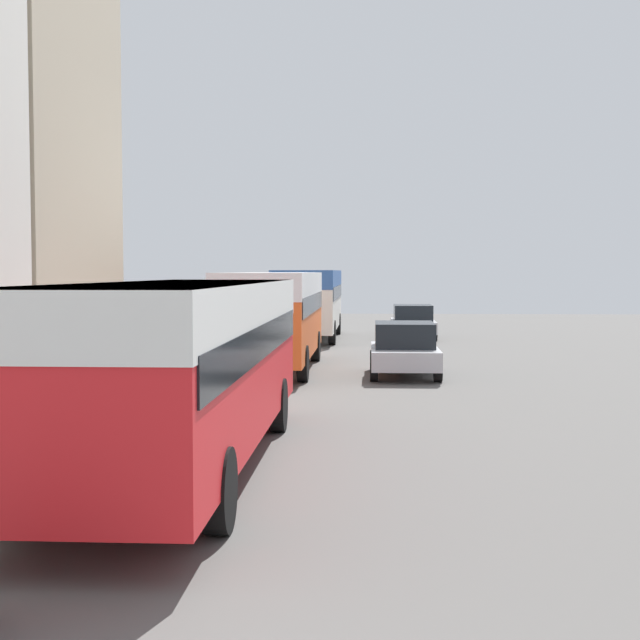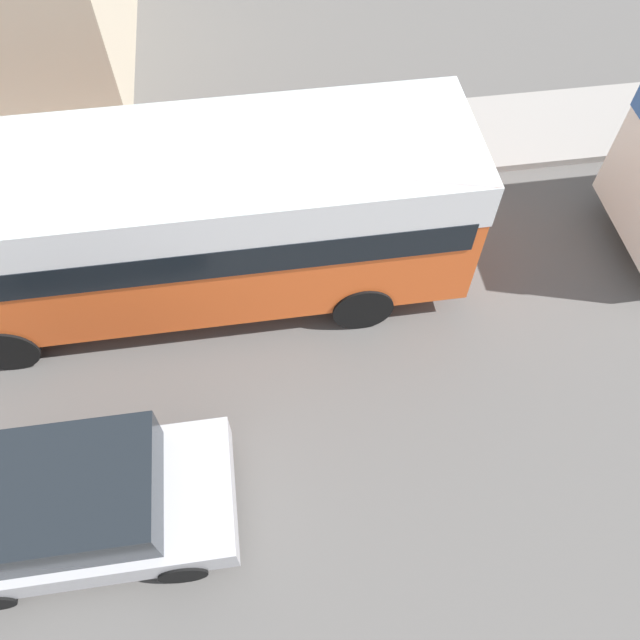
{
  "view_description": "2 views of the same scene",
  "coord_description": "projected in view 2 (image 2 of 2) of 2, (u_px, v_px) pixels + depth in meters",
  "views": [
    {
      "loc": [
        0.99,
        -3.05,
        3.0
      ],
      "look_at": [
        -0.46,
        22.61,
        1.59
      ],
      "focal_mm": 50.0,
      "sensor_mm": 36.0,
      "label": 1
    },
    {
      "loc": [
        4.86,
        25.02,
        8.8
      ],
      "look_at": [
        -0.12,
        25.73,
        1.26
      ],
      "focal_mm": 35.0,
      "sensor_mm": 36.0,
      "label": 2
    }
  ],
  "objects": [
    {
      "name": "car_far_curb",
      "position": [
        81.0,
        504.0,
        8.04
      ],
      "size": [
        1.95,
        3.89,
        1.55
      ],
      "rotation": [
        0.0,
        0.0,
        3.14
      ],
      "color": "#B7B7BC",
      "rests_on": "ground_plane"
    },
    {
      "name": "bus_following",
      "position": [
        170.0,
        212.0,
        9.35
      ],
      "size": [
        2.49,
        9.12,
        2.96
      ],
      "color": "#EA5B23",
      "rests_on": "ground_plane"
    }
  ]
}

